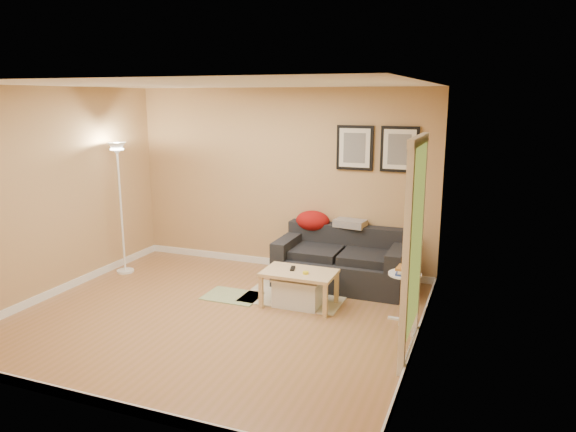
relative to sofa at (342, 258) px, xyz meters
The scene contains 25 objects.
floor 1.89m from the sofa, 124.49° to the right, with size 4.50×4.50×0.00m, color #9E6A44.
ceiling 2.90m from the sofa, 124.49° to the right, with size 4.50×4.50×0.00m, color white.
wall_back 1.48m from the sofa, 155.91° to the left, with size 4.50×4.50×0.00m, color tan.
wall_front 3.80m from the sofa, 106.58° to the right, with size 4.50×4.50×0.00m, color tan.
wall_left 3.75m from the sofa, 155.13° to the right, with size 4.00×4.00×0.00m, color tan.
wall_right 2.15m from the sofa, 51.92° to the right, with size 4.00×4.00×0.00m, color tan.
baseboard_back 1.19m from the sofa, 156.37° to the left, with size 4.50×0.02×0.10m, color white.
baseboard_front 3.69m from the sofa, 106.63° to the right, with size 4.50×0.02×0.10m, color white.
baseboard_left 3.64m from the sofa, 155.07° to the right, with size 0.02×4.00×0.10m, color white.
baseboard_right 1.96m from the sofa, 52.16° to the right, with size 0.02×4.00×0.10m, color white.
sofa is the anchor object (origin of this frame).
red_throw 0.73m from the sofa, 147.81° to the left, with size 0.48×0.36×0.28m, color maroon, non-canonical shape.
plaid_throw 0.52m from the sofa, 85.85° to the left, with size 0.42×0.26×0.10m, color tan, non-canonical shape.
framed_print_left 1.49m from the sofa, 86.31° to the left, with size 0.50×0.04×0.60m, color black, non-canonical shape.
framed_print_right 1.62m from the sofa, 35.29° to the left, with size 0.50×0.04×0.60m, color black, non-canonical shape.
area_rug 0.85m from the sofa, 123.58° to the right, with size 1.25×0.85×0.01m, color beige.
green_runner 1.53m from the sofa, 141.87° to the right, with size 0.70×0.50×0.01m, color #668C4C.
coffee_table 0.94m from the sofa, 107.31° to the right, with size 0.87×0.53×0.43m, color #DDB887, non-canonical shape.
remote_control 0.92m from the sofa, 114.24° to the right, with size 0.05×0.16×0.02m, color black.
tape_roll 0.97m from the sofa, 100.23° to the right, with size 0.07×0.07×0.03m, color yellow.
storage_bin 0.94m from the sofa, 108.19° to the right, with size 0.57×0.42×0.35m, color white, non-canonical shape.
side_table 1.32m from the sofa, 42.52° to the right, with size 0.37×0.37×0.56m, color white, non-canonical shape.
book_stack 1.34m from the sofa, 42.74° to the right, with size 0.18×0.24×0.08m, color #2E438B, non-canonical shape.
floor_lamp 3.15m from the sofa, 168.81° to the right, with size 0.24×0.24×1.87m, color white, non-canonical shape.
doorway 2.14m from the sofa, 55.64° to the right, with size 0.12×1.01×2.13m, color white, non-canonical shape.
Camera 1 is at (2.84, -5.07, 2.47)m, focal length 33.31 mm.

